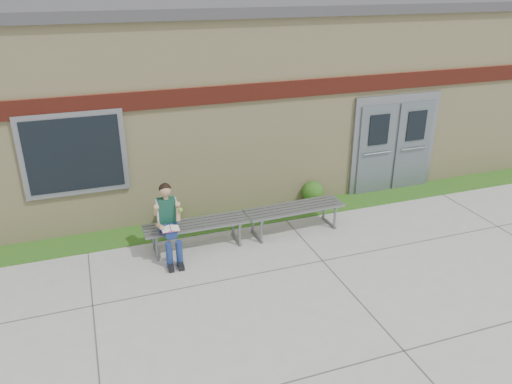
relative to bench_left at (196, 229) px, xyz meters
name	(u,v)px	position (x,y,z in m)	size (l,w,h in m)	color
ground	(282,286)	(1.02, -1.76, -0.39)	(80.00, 80.00, 0.00)	#9E9E99
grass_strip	(235,219)	(1.02, 0.84, -0.38)	(16.00, 0.80, 0.02)	#194F15
school_building	(194,89)	(1.02, 4.23, 1.71)	(16.20, 6.22, 4.20)	beige
bench_left	(196,229)	(0.00, 0.00, 0.00)	(1.95, 0.55, 0.51)	slate
bench_right	(294,212)	(2.00, 0.00, 0.01)	(2.03, 0.63, 0.52)	slate
girl	(169,221)	(-0.54, -0.21, 0.36)	(0.49, 0.82, 1.41)	navy
shrub_mid	(169,214)	(-0.33, 1.09, -0.15)	(0.45, 0.45, 0.45)	#194F15
shrub_east	(313,192)	(2.93, 1.09, -0.13)	(0.49, 0.49, 0.49)	#194F15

